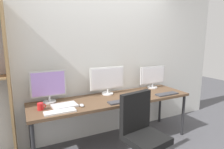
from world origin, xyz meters
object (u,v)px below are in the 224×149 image
at_px(desk, 113,101).
at_px(keyboard_right, 167,94).
at_px(keyboard_left, 60,112).
at_px(mouse_left_side, 144,95).
at_px(office_chair, 142,142).
at_px(monitor_center, 107,79).
at_px(laptop_closed, 65,106).
at_px(monitor_right, 153,76).
at_px(keyboard_center, 121,102).
at_px(monitor_left, 49,86).
at_px(coffee_mug, 41,106).
at_px(mouse_right_side, 82,105).

distance_m(desk, keyboard_right, 0.87).
relative_size(keyboard_left, keyboard_right, 0.98).
xyz_separation_m(keyboard_right, mouse_left_side, (-0.39, 0.08, 0.01)).
bearing_deg(desk, office_chair, -89.58).
height_order(monitor_center, laptop_closed, monitor_center).
height_order(monitor_right, keyboard_center, monitor_right).
bearing_deg(desk, monitor_right, 13.30).
xyz_separation_m(keyboard_left, keyboard_right, (1.68, 0.00, 0.00)).
distance_m(desk, monitor_left, 0.97).
bearing_deg(keyboard_left, monitor_center, 27.77).
xyz_separation_m(desk, keyboard_center, (0.00, -0.23, 0.06)).
height_order(office_chair, coffee_mug, office_chair).
bearing_deg(laptop_closed, monitor_right, 5.25).
bearing_deg(keyboard_center, mouse_right_side, 171.27).
xyz_separation_m(mouse_left_side, laptop_closed, (-1.20, 0.10, -0.00)).
bearing_deg(keyboard_center, monitor_center, 90.00).
xyz_separation_m(keyboard_center, keyboard_right, (0.84, 0.00, 0.00)).
bearing_deg(monitor_center, keyboard_left, -152.23).
bearing_deg(keyboard_left, monitor_left, 97.45).
distance_m(mouse_left_side, mouse_right_side, 1.00).
xyz_separation_m(office_chair, keyboard_right, (0.83, 0.52, 0.35)).
relative_size(monitor_center, keyboard_center, 1.58).
height_order(mouse_left_side, laptop_closed, mouse_left_side).
bearing_deg(keyboard_center, monitor_left, 153.77).
bearing_deg(monitor_center, laptop_closed, -160.90).
relative_size(desk, coffee_mug, 22.98).
xyz_separation_m(monitor_center, mouse_right_side, (-0.54, -0.36, -0.23)).
distance_m(mouse_right_side, laptop_closed, 0.23).
bearing_deg(laptop_closed, mouse_left_side, -8.54).
xyz_separation_m(office_chair, monitor_left, (-0.90, 0.97, 0.58)).
relative_size(desk, keyboard_left, 6.49).
height_order(monitor_center, mouse_left_side, monitor_center).
bearing_deg(keyboard_right, monitor_left, 165.72).
bearing_deg(mouse_left_side, mouse_right_side, 179.94).
relative_size(desk, monitor_center, 4.21).
height_order(keyboard_right, mouse_right_side, mouse_right_side).
height_order(keyboard_left, laptop_closed, laptop_closed).
distance_m(monitor_right, coffee_mug, 1.96).
bearing_deg(monitor_left, keyboard_center, -26.23).
xyz_separation_m(keyboard_center, coffee_mug, (-1.04, 0.19, 0.04)).
xyz_separation_m(keyboard_left, coffee_mug, (-0.20, 0.19, 0.04)).
xyz_separation_m(desk, monitor_left, (-0.90, 0.21, 0.29)).
xyz_separation_m(keyboard_center, mouse_left_side, (0.45, 0.08, 0.01)).
distance_m(monitor_left, coffee_mug, 0.35).
distance_m(mouse_right_side, coffee_mug, 0.51).
bearing_deg(monitor_left, mouse_right_side, -45.21).
distance_m(office_chair, keyboard_right, 1.05).
bearing_deg(monitor_right, mouse_right_side, -165.99).
bearing_deg(keyboard_center, monitor_right, 26.22).
bearing_deg(monitor_right, monitor_center, 180.00).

